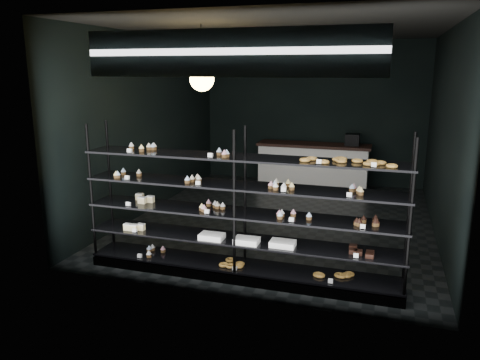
% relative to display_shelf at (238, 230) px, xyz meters
% --- Properties ---
extents(room, '(5.01, 6.01, 3.20)m').
position_rel_display_shelf_xyz_m(room, '(0.03, 2.45, 0.97)').
color(room, black).
rests_on(room, ground).
extents(display_shelf, '(4.00, 0.50, 1.91)m').
position_rel_display_shelf_xyz_m(display_shelf, '(0.00, 0.00, 0.00)').
color(display_shelf, black).
rests_on(display_shelf, room).
extents(signage, '(3.30, 0.05, 0.50)m').
position_rel_display_shelf_xyz_m(signage, '(0.03, -0.48, 2.12)').
color(signage, '#0C0D3E').
rests_on(signage, room).
extents(pendant_lamp, '(0.34, 0.34, 0.90)m').
position_rel_display_shelf_xyz_m(pendant_lamp, '(-0.82, 0.91, 1.82)').
color(pendant_lamp, black).
rests_on(pendant_lamp, room).
extents(service_counter, '(2.46, 0.65, 1.23)m').
position_rel_display_shelf_xyz_m(service_counter, '(0.18, 4.95, -0.13)').
color(service_counter, white).
rests_on(service_counter, room).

